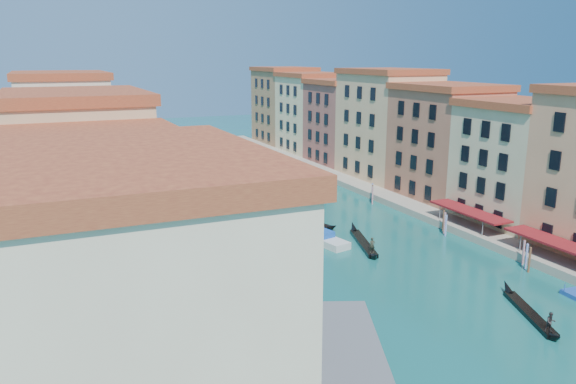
% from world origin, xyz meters
% --- Properties ---
extents(left_bank_palazzos, '(12.80, 128.40, 21.00)m').
position_xyz_m(left_bank_palazzos, '(-26.00, 64.68, 9.71)').
color(left_bank_palazzos, beige).
rests_on(left_bank_palazzos, ground).
extents(right_bank_palazzos, '(12.80, 128.40, 21.00)m').
position_xyz_m(right_bank_palazzos, '(30.00, 65.00, 9.75)').
color(right_bank_palazzos, maroon).
rests_on(right_bank_palazzos, ground).
extents(quay, '(4.00, 140.00, 1.00)m').
position_xyz_m(quay, '(22.00, 65.00, 0.50)').
color(quay, '#9D977E').
rests_on(quay, ground).
extents(restaurant_awnings, '(3.20, 44.55, 3.12)m').
position_xyz_m(restaurant_awnings, '(22.19, 23.00, 2.99)').
color(restaurant_awnings, maroon).
rests_on(restaurant_awnings, ground).
extents(mooring_poles_right, '(1.44, 54.24, 3.20)m').
position_xyz_m(mooring_poles_right, '(19.10, 28.80, 1.30)').
color(mooring_poles_right, brown).
rests_on(mooring_poles_right, ground).
extents(vaporetto_near, '(12.00, 20.57, 3.03)m').
position_xyz_m(vaporetto_near, '(-10.66, 13.25, 1.36)').
color(vaporetto_near, white).
rests_on(vaporetto_near, ground).
extents(vaporetto_far, '(5.59, 19.34, 2.84)m').
position_xyz_m(vaporetto_far, '(0.62, 61.72, 1.28)').
color(vaporetto_far, white).
rests_on(vaporetto_far, ground).
extents(gondola_fore, '(4.84, 12.81, 2.62)m').
position_xyz_m(gondola_fore, '(6.65, 40.23, 0.44)').
color(gondola_fore, black).
rests_on(gondola_fore, ground).
extents(gondola_right, '(5.30, 11.37, 2.38)m').
position_xyz_m(gondola_right, '(10.13, 16.80, 0.45)').
color(gondola_right, black).
rests_on(gondola_right, ground).
extents(gondola_far, '(5.23, 12.33, 1.81)m').
position_xyz_m(gondola_far, '(4.02, 52.28, 0.37)').
color(gondola_far, black).
rests_on(gondola_far, ground).
extents(motorboat_mid, '(4.05, 8.11, 1.61)m').
position_xyz_m(motorboat_mid, '(2.40, 43.07, 0.63)').
color(motorboat_mid, silver).
rests_on(motorboat_mid, ground).
extents(motorboat_far, '(5.69, 7.71, 1.55)m').
position_xyz_m(motorboat_far, '(11.19, 76.86, 0.61)').
color(motorboat_far, silver).
rests_on(motorboat_far, ground).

